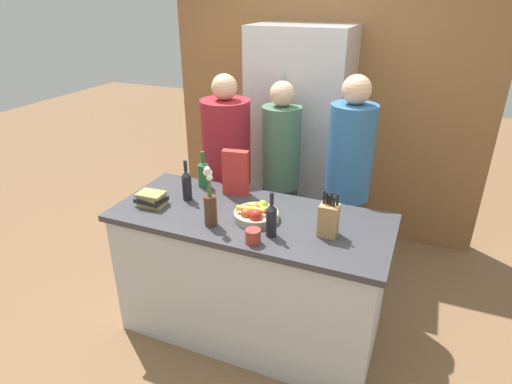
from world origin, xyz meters
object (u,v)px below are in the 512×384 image
book_stack (152,199)px  cereal_box (236,173)px  person_in_blue (280,170)px  bottle_vinegar (271,219)px  fruit_bowl (256,214)px  person_in_red_tee (348,179)px  person_at_sink (227,167)px  coffee_mug (253,236)px  flower_vase (210,204)px  bottle_oil (187,184)px  knife_block (329,219)px  refrigerator (299,140)px  bottle_wine (203,173)px

book_stack → cereal_box: bearing=40.5°
person_in_blue → bottle_vinegar: bearing=-60.4°
fruit_bowl → person_in_red_tee: size_ratio=0.16×
person_at_sink → coffee_mug: bearing=-51.1°
flower_vase → bottle_oil: flower_vase is taller
knife_block → flower_vase: flower_vase is taller
bottle_oil → person_at_sink: bearing=90.6°
refrigerator → knife_block: refrigerator is taller
cereal_box → bottle_oil: cereal_box is taller
fruit_bowl → person_in_blue: 0.85m
flower_vase → book_stack: (-0.48, 0.09, -0.09)m
person_at_sink → person_in_red_tee: bearing=8.0°
flower_vase → cereal_box: bearing=96.0°
refrigerator → flower_vase: bearing=-92.0°
cereal_box → person_at_sink: size_ratio=0.19×
bottle_oil → person_in_blue: (0.40, 0.76, -0.12)m
cereal_box → bottle_vinegar: 0.61m
cereal_box → book_stack: size_ratio=1.66×
flower_vase → bottle_oil: (-0.31, 0.25, -0.03)m
fruit_bowl → knife_block: knife_block is taller
knife_block → person_in_red_tee: (-0.04, 0.75, -0.05)m
coffee_mug → bottle_oil: size_ratio=0.38×
fruit_bowl → bottle_oil: size_ratio=1.01×
coffee_mug → bottle_vinegar: 0.15m
coffee_mug → book_stack: bearing=167.8°
person_in_blue → refrigerator: bearing=105.7°
flower_vase → bottle_wine: flower_vase is taller
book_stack → bottle_oil: 0.25m
person_in_blue → person_in_red_tee: bearing=2.7°
fruit_bowl → bottle_vinegar: bearing=-42.6°
book_stack → bottle_wine: size_ratio=0.72×
cereal_box → bottle_oil: bearing=-141.9°
coffee_mug → person_at_sink: size_ratio=0.06×
flower_vase → bottle_wine: bearing=123.1°
cereal_box → person_in_red_tee: (0.69, 0.45, -0.11)m
coffee_mug → book_stack: size_ratio=0.55×
flower_vase → person_in_blue: person_in_blue is taller
coffee_mug → person_in_red_tee: person_in_red_tee is taller
knife_block → person_in_red_tee: bearing=93.0°
person_at_sink → person_in_red_tee: person_in_red_tee is taller
flower_vase → bottle_oil: bearing=141.2°
refrigerator → bottle_vinegar: size_ratio=7.19×
refrigerator → fruit_bowl: refrigerator is taller
person_at_sink → bottle_wine: bearing=-83.9°
bottle_wine → person_in_red_tee: 1.04m
refrigerator → person_at_sink: bearing=-117.6°
bottle_vinegar → person_in_red_tee: person_in_red_tee is taller
fruit_bowl → person_at_sink: (-0.54, 0.70, -0.03)m
flower_vase → cereal_box: 0.46m
knife_block → book_stack: 1.16m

